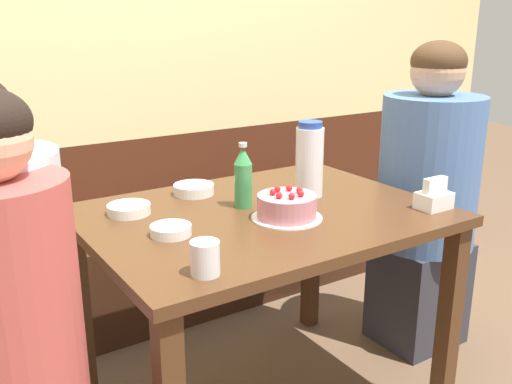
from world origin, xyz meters
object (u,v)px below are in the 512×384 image
Objects in this scene: birthday_cake at (287,207)px; bowl_rice_small at (129,209)px; person_grey_tee at (18,381)px; glass_water_tall at (205,258)px; person_pale_blue_shirt at (1,332)px; water_pitcher at (309,160)px; napkin_holder at (434,197)px; bowl_soup_white at (171,230)px; person_teal_shirt at (426,198)px; soju_bottle at (243,177)px; bench_seat at (164,269)px; bowl_side_dish at (194,189)px.

birthday_cake is 1.62× the size of bowl_rice_small.
glass_water_tall is at bearing -9.41° from person_grey_tee.
person_pale_blue_shirt is (-0.45, -0.28, -0.16)m from bowl_rice_small.
birthday_cake is 0.84× the size of water_pitcher.
water_pitcher reaches higher than napkin_holder.
person_teal_shirt is at bearing 2.97° from bowl_soup_white.
napkin_holder is 0.87m from glass_water_tall.
birthday_cake is at bearing -143.15° from water_pitcher.
person_grey_tee is (-0.80, -0.32, -0.28)m from soju_bottle.
person_teal_shirt reaches higher than birthday_cake.
birthday_cake is at bearing -88.61° from bench_seat.
person_teal_shirt is at bearing -44.46° from bench_seat.
person_teal_shirt reaches higher than person_grey_tee.
napkin_holder is 0.09× the size of person_grey_tee.
bowl_soup_white is (-0.83, 0.25, -0.02)m from napkin_holder.
birthday_cake is 1.86× the size of bowl_soup_white.
person_pale_blue_shirt is at bearing 177.52° from birthday_cake.
soju_bottle is 0.90m from person_grey_tee.
water_pitcher is 1.84× the size of bowl_side_dish.
bowl_rice_small is at bearing -120.98° from bench_seat.
soju_bottle is 0.54m from glass_water_tall.
water_pitcher is 0.59m from bowl_soup_white.
bench_seat is 19.69× the size of bowl_soup_white.
bench_seat is at bearing 79.46° from bowl_side_dish.
person_pale_blue_shirt is (-0.82, -0.90, 0.38)m from bench_seat.
bowl_side_dish reaches higher than bowl_soup_white.
bowl_side_dish is (-0.10, -0.54, 0.54)m from bench_seat.
bowl_soup_white is at bearing -160.91° from soju_bottle.
glass_water_tall is at bearing -98.36° from bowl_soup_white.
bowl_soup_white reaches higher than bench_seat.
water_pitcher is at bearing 16.18° from person_grey_tee.
person_teal_shirt is at bearing -8.77° from bowl_rice_small.
water_pitcher is at bearing 8.91° from bowl_soup_white.
bench_seat is at bearing 71.64° from glass_water_tall.
person_teal_shirt is 1.04× the size of person_grey_tee.
bench_seat is at bearing 91.39° from birthday_cake.
soju_bottle is (-0.26, 0.02, -0.03)m from water_pitcher.
bowl_side_dish is (-0.07, 0.22, -0.08)m from soju_bottle.
person_grey_tee is at bearing -127.21° from bench_seat.
glass_water_tall is 0.07× the size of person_teal_shirt.
person_teal_shirt is (0.85, -0.05, -0.21)m from soju_bottle.
person_pale_blue_shirt is at bearing -176.45° from bowl_soup_white.
person_grey_tee is at bearing 170.59° from glass_water_tall.
birthday_cake is 0.51m from bowl_rice_small.
bench_seat is 1.90× the size of person_pale_blue_shirt.
birthday_cake is at bearing 10.04° from person_grey_tee.
glass_water_tall reaches higher than bench_seat.
person_grey_tee is (-0.72, -0.54, -0.20)m from bowl_side_dish.
person_teal_shirt is at bearing -2.85° from water_pitcher.
bowl_rice_small is 0.11× the size of person_pale_blue_shirt.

